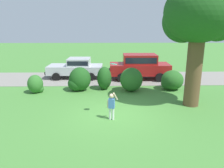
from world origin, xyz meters
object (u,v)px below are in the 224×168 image
Objects in this scene: parked_suv at (140,65)px; parked_sedan at (77,67)px; oak_tree_large at (198,18)px; frisbee at (114,64)px; child_thrower at (112,104)px.

parked_sedan is at bearing 173.79° from parked_suv.
oak_tree_large is 1.29× the size of parked_suv.
child_thrower is at bearing -105.18° from frisbee.
frisbee is (0.10, 0.38, 1.73)m from child_thrower.
child_thrower is at bearing -71.96° from parked_sedan.
frisbee is at bearing -107.18° from parked_suv.
parked_sedan is (-6.83, 6.04, -3.57)m from oak_tree_large.
child_thrower is 4.43× the size of frisbee.
parked_sedan is at bearing 108.04° from child_thrower.
parked_suv is at bearing 72.92° from child_thrower.
parked_suv is 16.26× the size of frisbee.
oak_tree_large is at bearing 20.34° from frisbee.
oak_tree_large is 1.37× the size of parked_sedan.
parked_suv reaches higher than parked_sedan.
frisbee is at bearing -70.44° from parked_sedan.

